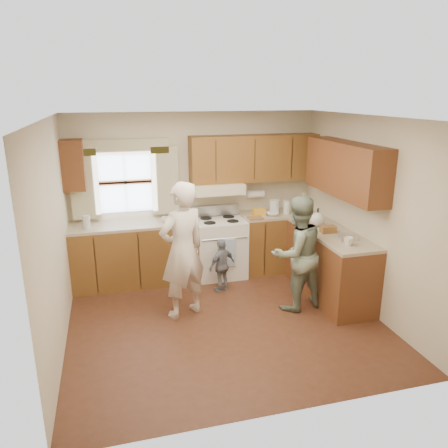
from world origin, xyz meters
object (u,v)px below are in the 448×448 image
object	(u,v)px
child	(222,265)
woman_left	(183,251)
woman_right	(297,254)
stove	(219,247)

from	to	relation	value
child	woman_left	bearing A→B (deg)	11.71
woman_left	woman_right	world-z (taller)	woman_left
woman_right	child	xyz separation A→B (m)	(-0.81, 0.74, -0.37)
woman_left	child	size ratio (longest dim) A/B	2.23
woman_left	woman_right	distance (m)	1.48
stove	woman_right	world-z (taller)	woman_right
stove	child	world-z (taller)	stove
stove	child	xyz separation A→B (m)	(-0.11, -0.59, -0.07)
woman_left	woman_right	xyz separation A→B (m)	(1.46, -0.19, -0.11)
child	woman_right	bearing A→B (deg)	109.36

